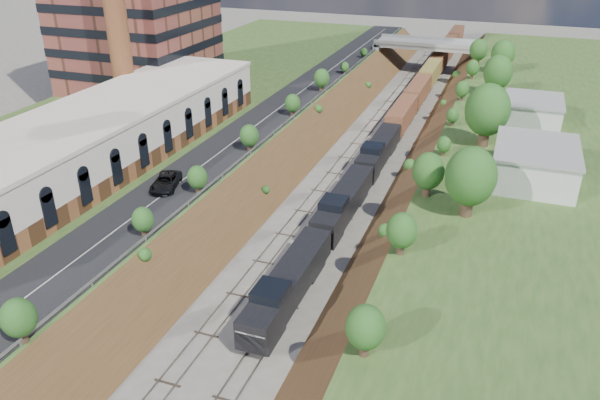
# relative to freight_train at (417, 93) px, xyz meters

# --- Properties ---
(platform_left) EXTENTS (44.00, 180.00, 5.00)m
(platform_left) POSITION_rel_freight_train_xyz_m (-35.60, -33.83, -0.02)
(platform_left) COLOR #2F5021
(platform_left) RESTS_ON ground
(embankment_left) EXTENTS (10.00, 180.00, 10.00)m
(embankment_left) POSITION_rel_freight_train_xyz_m (-13.60, -33.83, -2.52)
(embankment_left) COLOR brown
(embankment_left) RESTS_ON ground
(embankment_right) EXTENTS (10.00, 180.00, 10.00)m
(embankment_right) POSITION_rel_freight_train_xyz_m (8.40, -33.83, -2.52)
(embankment_right) COLOR brown
(embankment_right) RESTS_ON ground
(rail_left_track) EXTENTS (1.58, 180.00, 0.18)m
(rail_left_track) POSITION_rel_freight_train_xyz_m (-5.20, -33.83, -2.43)
(rail_left_track) COLOR gray
(rail_left_track) RESTS_ON ground
(rail_right_track) EXTENTS (1.58, 180.00, 0.18)m
(rail_right_track) POSITION_rel_freight_train_xyz_m (0.00, -33.83, -2.43)
(rail_right_track) COLOR gray
(rail_right_track) RESTS_ON ground
(road) EXTENTS (8.00, 180.00, 0.10)m
(road) POSITION_rel_freight_train_xyz_m (-18.10, -33.83, 2.53)
(road) COLOR black
(road) RESTS_ON platform_left
(guardrail) EXTENTS (0.10, 171.00, 0.70)m
(guardrail) POSITION_rel_freight_train_xyz_m (-14.00, -34.03, 3.03)
(guardrail) COLOR #99999E
(guardrail) RESTS_ON platform_left
(commercial_building) EXTENTS (14.30, 62.30, 7.00)m
(commercial_building) POSITION_rel_freight_train_xyz_m (-30.60, -55.83, 5.99)
(commercial_building) COLOR brown
(commercial_building) RESTS_ON platform_left
(overpass) EXTENTS (24.50, 8.30, 7.40)m
(overpass) POSITION_rel_freight_train_xyz_m (-2.60, 28.17, 2.40)
(overpass) COLOR gray
(overpass) RESTS_ON ground
(white_building_near) EXTENTS (9.00, 12.00, 4.00)m
(white_building_near) POSITION_rel_freight_train_xyz_m (20.90, -41.83, 4.48)
(white_building_near) COLOR silver
(white_building_near) RESTS_ON platform_right
(white_building_far) EXTENTS (8.00, 10.00, 3.60)m
(white_building_far) POSITION_rel_freight_train_xyz_m (20.40, -19.83, 4.28)
(white_building_far) COLOR silver
(white_building_far) RESTS_ON platform_right
(tree_right_large) EXTENTS (5.25, 5.25, 7.61)m
(tree_right_large) POSITION_rel_freight_train_xyz_m (14.40, -53.83, 6.86)
(tree_right_large) COLOR #473323
(tree_right_large) RESTS_ON platform_right
(tree_left_crest) EXTENTS (2.45, 2.45, 3.55)m
(tree_left_crest) POSITION_rel_freight_train_xyz_m (-14.40, -73.83, 4.52)
(tree_left_crest) COLOR #473323
(tree_left_crest) RESTS_ON platform_left
(freight_train) EXTENTS (2.90, 148.36, 4.55)m
(freight_train) POSITION_rel_freight_train_xyz_m (0.00, 0.00, 0.00)
(freight_train) COLOR black
(freight_train) RESTS_ON ground
(suv) EXTENTS (4.06, 6.16, 1.57)m
(suv) POSITION_rel_freight_train_xyz_m (-18.71, -59.00, 3.37)
(suv) COLOR black
(suv) RESTS_ON road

